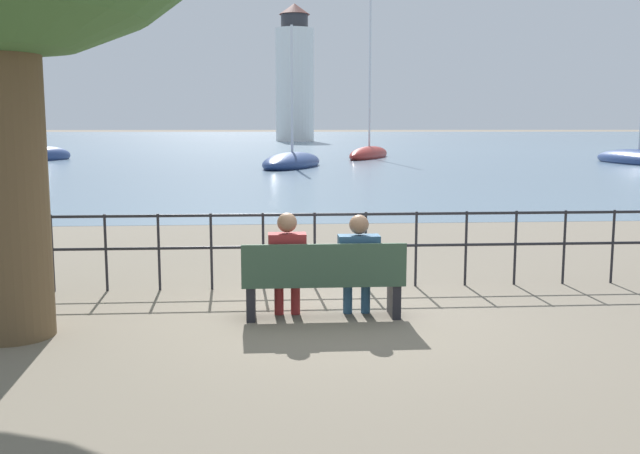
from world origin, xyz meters
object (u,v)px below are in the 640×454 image
seated_person_left (287,260)px  seated_person_right (358,260)px  sailboat_5 (369,154)px  sailboat_0 (44,155)px  harbor_lighthouse (295,78)px  sailboat_4 (639,159)px  park_bench (323,282)px  sailboat_3 (292,162)px

seated_person_left → seated_person_right: size_ratio=1.03×
sailboat_5 → sailboat_0: bearing=-153.7°
sailboat_0 → harbor_lighthouse: (18.85, 61.02, 9.17)m
seated_person_left → sailboat_4: bearing=56.7°
seated_person_right → harbor_lighthouse: (2.87, 101.45, 8.83)m
park_bench → sailboat_5: size_ratio=0.15×
sailboat_0 → sailboat_3: bearing=-8.7°
seated_person_left → sailboat_3: 31.20m
sailboat_3 → seated_person_left: bearing=-74.4°
sailboat_0 → sailboat_5: bearing=25.6°
sailboat_3 → sailboat_4: size_ratio=0.65×
seated_person_left → seated_person_right: (0.83, -0.00, -0.01)m
harbor_lighthouse → sailboat_5: bearing=-87.0°
park_bench → seated_person_left: seated_person_left is taller
seated_person_right → harbor_lighthouse: harbor_lighthouse is taller
park_bench → seated_person_right: bearing=10.5°
sailboat_3 → harbor_lighthouse: 70.93m
sailboat_0 → sailboat_5: 22.07m
seated_person_left → park_bench: bearing=-10.5°
harbor_lighthouse → sailboat_4: bearing=-75.0°
sailboat_4 → harbor_lighthouse: (-18.22, 68.14, 9.20)m
seated_person_left → sailboat_4: sailboat_4 is taller
park_bench → sailboat_0: size_ratio=0.19×
sailboat_3 → sailboat_4: bearing=23.3°
sailboat_0 → harbor_lighthouse: bearing=93.9°
park_bench → sailboat_5: (6.43, 42.27, -0.12)m
park_bench → seated_person_right: size_ratio=1.55×
seated_person_left → sailboat_5: size_ratio=0.10×
park_bench → sailboat_4: size_ratio=0.15×
sailboat_0 → seated_person_right: bearing=-47.4°
seated_person_left → sailboat_0: bearing=110.5°
seated_person_right → sailboat_0: 43.47m
seated_person_left → harbor_lighthouse: harbor_lighthouse is taller
seated_person_right → sailboat_5: bearing=81.9°
sailboat_4 → sailboat_5: size_ratio=1.03×
sailboat_3 → sailboat_4: sailboat_4 is taller
seated_person_right → harbor_lighthouse: size_ratio=0.06×
seated_person_left → harbor_lighthouse: bearing=87.9°
seated_person_left → sailboat_5: sailboat_5 is taller
seated_person_right → sailboat_0: bearing=111.6°
sailboat_3 → harbor_lighthouse: harbor_lighthouse is taller
sailboat_0 → sailboat_4: size_ratio=0.78×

